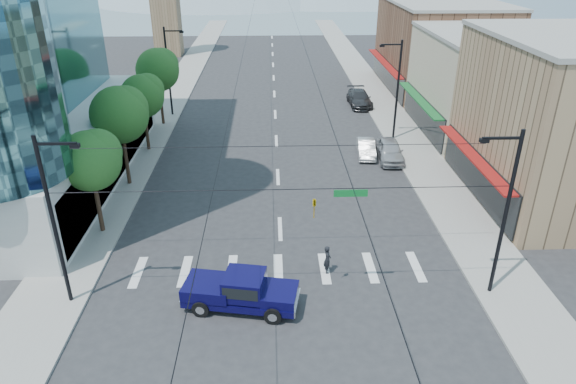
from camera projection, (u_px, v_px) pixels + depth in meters
name	position (u px, v px, depth m)	size (l,w,h in m)	color
ground	(283.00, 285.00, 27.41)	(160.00, 160.00, 0.00)	#28282B
sidewalk_left	(176.00, 90.00, 62.86)	(4.00, 120.00, 0.15)	gray
sidewalk_right	(371.00, 88.00, 63.63)	(4.00, 120.00, 0.15)	gray
shop_near	(574.00, 123.00, 34.59)	(12.00, 14.00, 11.00)	#8C6B4C
shop_mid	(491.00, 85.00, 47.58)	(12.00, 14.00, 9.00)	tan
shop_far	(440.00, 47.00, 61.71)	(12.00, 18.00, 10.00)	brown
tree_near	(93.00, 158.00, 30.32)	(3.65, 3.64, 6.71)	black
tree_midnear	(121.00, 113.00, 36.34)	(4.09, 4.09, 7.52)	black
tree_midfar	(144.00, 94.00, 42.88)	(3.65, 3.64, 6.71)	black
tree_far	(159.00, 68.00, 48.89)	(4.09, 4.09, 7.52)	black
signal_rig	(287.00, 219.00, 24.47)	(21.80, 0.20, 9.00)	black
lamp_pole_nw	(169.00, 68.00, 51.79)	(2.00, 0.25, 9.00)	black
lamp_pole_ne	(396.00, 87.00, 45.30)	(2.00, 0.25, 9.00)	black
pickup_truck	(240.00, 290.00, 25.39)	(6.00, 3.04, 1.94)	#0A083C
pedestrian	(327.00, 259.00, 28.16)	(0.61, 0.40, 1.67)	black
parked_car_near	(390.00, 151.00, 42.71)	(1.98, 4.91, 1.67)	#A8A9AD
parked_car_mid	(366.00, 148.00, 43.63)	(1.42, 4.09, 1.35)	silver
parked_car_far	(359.00, 98.00, 56.85)	(2.29, 5.64, 1.64)	#2E2E31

